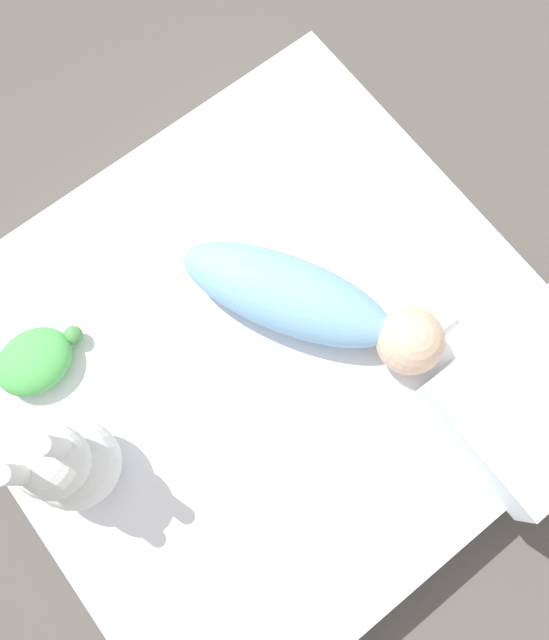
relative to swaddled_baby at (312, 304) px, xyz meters
name	(u,v)px	position (x,y,z in m)	size (l,w,h in m)	color
ground_plane	(264,365)	(-0.13, 0.00, -0.24)	(12.00, 12.00, 0.00)	#514C47
bed_mattress	(264,358)	(-0.13, 0.00, -0.15)	(1.12, 1.07, 0.18)	white
burp_cloth	(404,316)	(0.15, -0.13, -0.06)	(0.17, 0.14, 0.02)	white
swaddled_baby	(312,304)	(0.00, 0.00, 0.00)	(0.38, 0.52, 0.13)	#7FB7E5
pillow	(546,390)	(0.25, -0.41, -0.01)	(0.40, 0.30, 0.11)	white
bunny_plush	(68,464)	(-0.54, 0.02, 0.06)	(0.17, 0.17, 0.34)	white
turtle_plush	(35,361)	(-0.50, 0.25, -0.03)	(0.19, 0.13, 0.07)	#51B756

